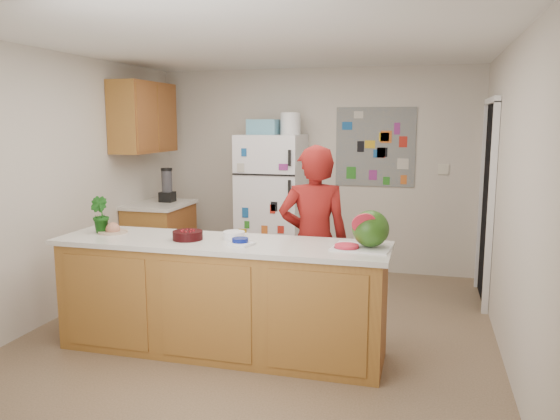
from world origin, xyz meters
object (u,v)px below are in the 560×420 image
(refrigerator, at_px, (272,205))
(person, at_px, (314,242))
(watermelon, at_px, (371,229))
(cherry_bowl, at_px, (188,235))

(refrigerator, height_order, person, refrigerator)
(refrigerator, relative_size, watermelon, 6.21)
(person, bearing_deg, cherry_bowl, 17.90)
(cherry_bowl, bearing_deg, refrigerator, 89.70)
(cherry_bowl, bearing_deg, watermelon, 2.78)
(refrigerator, height_order, watermelon, refrigerator)
(refrigerator, relative_size, person, 1.02)
(refrigerator, distance_m, person, 2.04)
(person, distance_m, watermelon, 0.77)
(person, bearing_deg, watermelon, 122.13)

